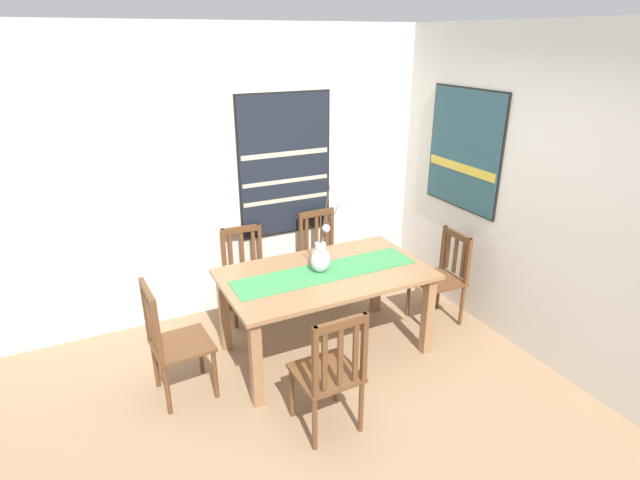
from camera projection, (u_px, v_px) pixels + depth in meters
name	position (u px, v px, depth m)	size (l,w,h in m)	color
ground_plane	(338.00, 404.00, 3.80)	(6.40, 6.40, 0.03)	#8E7051
wall_back	(249.00, 173.00, 4.83)	(6.40, 0.12, 2.70)	silver
wall_side	(543.00, 200.00, 4.05)	(0.12, 6.40, 2.70)	silver
dining_table	(325.00, 284.00, 4.20)	(1.71, 0.98, 0.76)	#8E6642
table_runner	(325.00, 272.00, 4.16)	(1.57, 0.36, 0.01)	#388447
centerpiece_vase	(321.00, 256.00, 4.11)	(0.21, 0.20, 0.74)	silver
chair_0	(442.00, 276.00, 4.75)	(0.43, 0.43, 0.89)	brown
chair_1	(330.00, 372.00, 3.38)	(0.43, 0.43, 0.96)	brown
chair_2	(322.00, 256.00, 5.16)	(0.43, 0.43, 0.93)	brown
chair_3	(173.00, 340.00, 3.71)	(0.45, 0.45, 0.96)	brown
chair_4	(246.00, 271.00, 4.87)	(0.45, 0.45, 0.87)	brown
painting_on_back_wall	(285.00, 166.00, 4.90)	(0.96, 0.05, 1.40)	black
painting_on_side_wall	(465.00, 150.00, 4.67)	(0.05, 0.95, 1.12)	black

